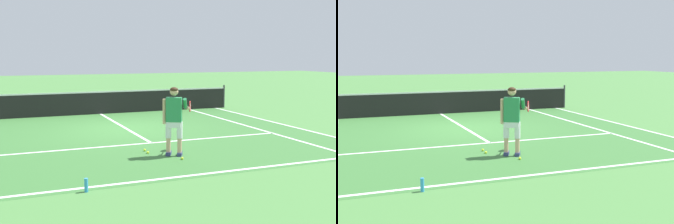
% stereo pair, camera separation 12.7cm
% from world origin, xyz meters
% --- Properties ---
extents(ground_plane, '(80.00, 80.00, 0.00)m').
position_xyz_m(ground_plane, '(0.00, 0.00, 0.00)').
color(ground_plane, '#477F3D').
extents(court_inner_surface, '(10.98, 10.19, 0.00)m').
position_xyz_m(court_inner_surface, '(0.00, -1.05, 0.00)').
color(court_inner_surface, '#387033').
rests_on(court_inner_surface, ground).
extents(line_baseline, '(10.98, 0.10, 0.01)m').
position_xyz_m(line_baseline, '(0.00, -5.95, 0.00)').
color(line_baseline, white).
rests_on(line_baseline, ground).
extents(line_service, '(8.23, 0.10, 0.01)m').
position_xyz_m(line_service, '(0.00, -2.55, 0.00)').
color(line_service, white).
rests_on(line_service, ground).
extents(line_centre_service, '(0.10, 6.40, 0.01)m').
position_xyz_m(line_centre_service, '(0.00, 0.65, 0.00)').
color(line_centre_service, white).
rests_on(line_centre_service, ground).
extents(line_singles_right, '(0.10, 9.79, 0.01)m').
position_xyz_m(line_singles_right, '(4.12, -1.05, 0.00)').
color(line_singles_right, white).
rests_on(line_singles_right, ground).
extents(line_doubles_right, '(0.10, 9.79, 0.01)m').
position_xyz_m(line_doubles_right, '(5.49, -1.05, 0.00)').
color(line_doubles_right, white).
rests_on(line_doubles_right, ground).
extents(tennis_net, '(11.96, 0.08, 1.07)m').
position_xyz_m(tennis_net, '(0.00, 3.85, 0.50)').
color(tennis_net, '#333338').
rests_on(tennis_net, ground).
extents(tennis_player, '(1.04, 0.91, 1.71)m').
position_xyz_m(tennis_player, '(0.04, -4.18, 0.99)').
color(tennis_player, navy).
rests_on(tennis_player, ground).
extents(tennis_ball_near_feet, '(0.07, 0.07, 0.07)m').
position_xyz_m(tennis_ball_near_feet, '(-0.52, -3.76, 0.03)').
color(tennis_ball_near_feet, '#CCE02D').
rests_on(tennis_ball_near_feet, ground).
extents(tennis_ball_by_baseline, '(0.07, 0.07, 0.07)m').
position_xyz_m(tennis_ball_by_baseline, '(-0.51, -3.47, 0.03)').
color(tennis_ball_by_baseline, '#CCE02D').
rests_on(tennis_ball_by_baseline, ground).
extents(tennis_ball_mid_court, '(0.07, 0.07, 0.07)m').
position_xyz_m(tennis_ball_mid_court, '(0.04, -4.65, 0.03)').
color(tennis_ball_mid_court, '#CCE02D').
rests_on(tennis_ball_mid_court, ground).
extents(water_bottle, '(0.07, 0.07, 0.26)m').
position_xyz_m(water_bottle, '(-2.56, -6.19, 0.13)').
color(water_bottle, '#3393D6').
rests_on(water_bottle, ground).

